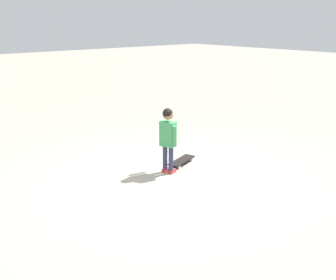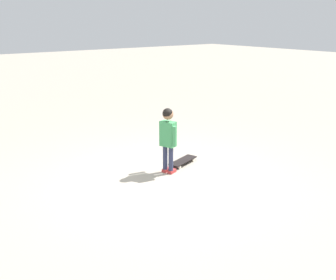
% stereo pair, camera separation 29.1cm
% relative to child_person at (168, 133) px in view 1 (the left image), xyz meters
% --- Properties ---
extents(ground_plane, '(50.00, 50.00, 0.00)m').
position_rel_child_person_xyz_m(ground_plane, '(-0.24, -0.16, -0.66)').
color(ground_plane, '#9E9384').
extents(child_person, '(0.23, 0.40, 1.06)m').
position_rel_child_person_xyz_m(child_person, '(0.00, 0.00, 0.00)').
color(child_person, '#2D3351').
rests_on(child_person, ground).
extents(skateboard, '(0.64, 0.36, 0.07)m').
position_rel_child_person_xyz_m(skateboard, '(0.43, 0.15, -0.60)').
color(skateboard, black).
rests_on(skateboard, ground).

